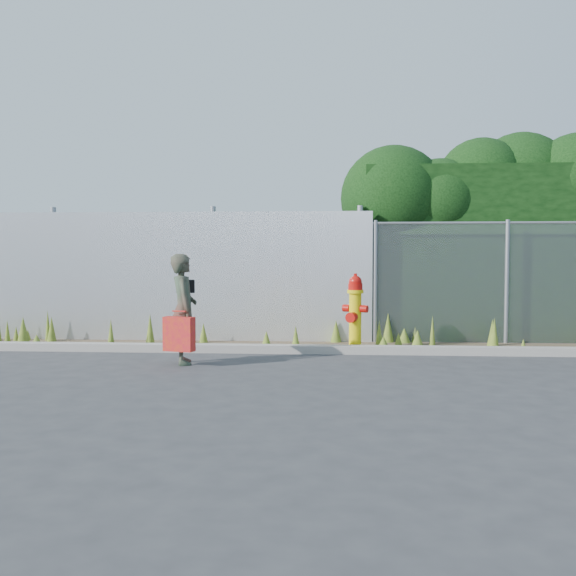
# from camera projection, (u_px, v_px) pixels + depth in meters

# --- Properties ---
(ground) EXTENTS (80.00, 80.00, 0.00)m
(ground) POSITION_uv_depth(u_px,v_px,m) (305.00, 376.00, 7.81)
(ground) COLOR #313133
(ground) RESTS_ON ground
(curb) EXTENTS (16.00, 0.22, 0.12)m
(curb) POSITION_uv_depth(u_px,v_px,m) (310.00, 349.00, 9.60)
(curb) COLOR gray
(curb) RESTS_ON ground
(weed_strip) EXTENTS (16.00, 1.29, 0.55)m
(weed_strip) POSITION_uv_depth(u_px,v_px,m) (326.00, 339.00, 10.21)
(weed_strip) COLOR #4E3D2C
(weed_strip) RESTS_ON ground
(corrugated_fence) EXTENTS (8.50, 0.21, 2.30)m
(corrugated_fence) POSITION_uv_depth(u_px,v_px,m) (123.00, 277.00, 10.97)
(corrugated_fence) COLOR silver
(corrugated_fence) RESTS_ON ground
(chainlink_fence) EXTENTS (6.50, 0.07, 2.05)m
(chainlink_fence) POSITION_uv_depth(u_px,v_px,m) (572.00, 282.00, 10.46)
(chainlink_fence) COLOR gray
(chainlink_fence) RESTS_ON ground
(hedge) EXTENTS (7.72, 2.21, 3.69)m
(hedge) POSITION_uv_depth(u_px,v_px,m) (557.00, 220.00, 11.39)
(hedge) COLOR black
(hedge) RESTS_ON ground
(fire_hydrant) EXTENTS (0.40, 0.36, 1.19)m
(fire_hydrant) POSITION_uv_depth(u_px,v_px,m) (355.00, 313.00, 9.86)
(fire_hydrant) COLOR yellow
(fire_hydrant) RESTS_ON ground
(woman) EXTENTS (0.50, 0.62, 1.49)m
(woman) POSITION_uv_depth(u_px,v_px,m) (183.00, 309.00, 8.64)
(woman) COLOR #0E5C3E
(woman) RESTS_ON ground
(red_tote_bag) EXTENTS (0.41, 0.15, 0.54)m
(red_tote_bag) POSITION_uv_depth(u_px,v_px,m) (179.00, 334.00, 8.45)
(red_tote_bag) COLOR red
(black_shoulder_bag) EXTENTS (0.24, 0.10, 0.18)m
(black_shoulder_bag) POSITION_uv_depth(u_px,v_px,m) (185.00, 286.00, 8.74)
(black_shoulder_bag) COLOR black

